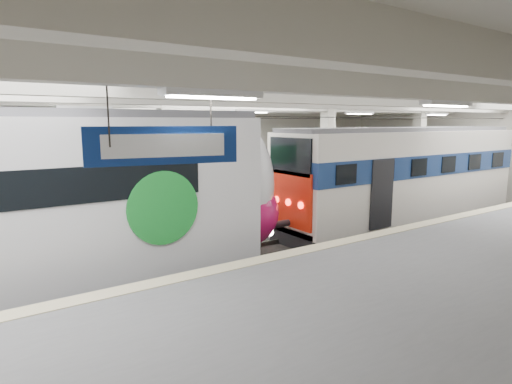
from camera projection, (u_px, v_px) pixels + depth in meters
station_hall at (317, 163)px, 13.41m from camera, size 36.00×24.00×5.75m
modern_emu at (46, 209)px, 10.75m from camera, size 15.22×3.14×4.84m
older_rer at (403, 174)px, 18.74m from camera, size 12.95×2.86×4.29m
far_train at (6, 183)px, 14.97m from camera, size 14.86×3.23×4.70m
wayfinding_sign at (164, 145)px, 6.12m from camera, size 2.17×0.49×1.27m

